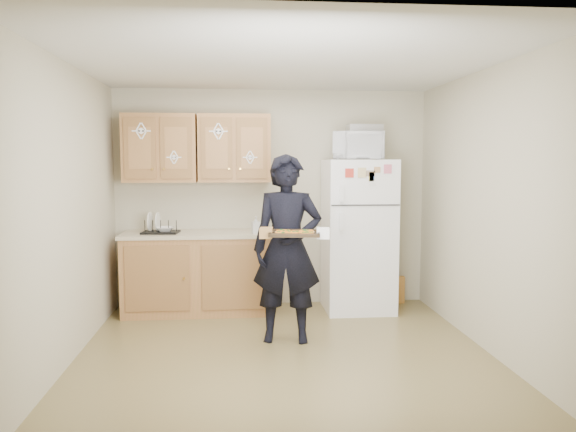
{
  "coord_description": "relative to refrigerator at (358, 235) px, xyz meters",
  "views": [
    {
      "loc": [
        -0.39,
        -4.74,
        1.69
      ],
      "look_at": [
        0.07,
        0.45,
        1.17
      ],
      "focal_mm": 35.0,
      "sensor_mm": 36.0,
      "label": 1
    }
  ],
  "objects": [
    {
      "name": "person",
      "position": [
        -0.89,
        -1.04,
        0.02
      ],
      "size": [
        0.69,
        0.5,
        1.75
      ],
      "primitive_type": "imported",
      "rotation": [
        0.0,
        0.0,
        -0.13
      ],
      "color": "black",
      "rests_on": "floor"
    },
    {
      "name": "soap_bottle",
      "position": [
        -1.15,
        -0.1,
        0.14
      ],
      "size": [
        0.1,
        0.1,
        0.19
      ],
      "primitive_type": "imported",
      "rotation": [
        0.0,
        0.0,
        0.22
      ],
      "color": "white",
      "rests_on": "countertop"
    },
    {
      "name": "dish_rack",
      "position": [
        -2.19,
        0.01,
        0.13
      ],
      "size": [
        0.41,
        0.32,
        0.15
      ],
      "primitive_type": "cube",
      "rotation": [
        0.0,
        0.0,
        -0.1
      ],
      "color": "black",
      "rests_on": "countertop"
    },
    {
      "name": "microwave",
      "position": [
        -0.02,
        -0.05,
        1.0
      ],
      "size": [
        0.61,
        0.46,
        0.31
      ],
      "primitive_type": "imported",
      "rotation": [
        0.0,
        0.0,
        -0.17
      ],
      "color": "white",
      "rests_on": "refrigerator"
    },
    {
      "name": "upper_cab_left",
      "position": [
        -2.2,
        0.18,
        0.98
      ],
      "size": [
        0.8,
        0.33,
        0.75
      ],
      "primitive_type": "cube",
      "color": "olive",
      "rests_on": "wall_back"
    },
    {
      "name": "wall_left",
      "position": [
        -2.75,
        -1.43,
        0.4
      ],
      "size": [
        0.04,
        3.6,
        2.5
      ],
      "primitive_type": "cube",
      "color": "#BBB397",
      "rests_on": "floor"
    },
    {
      "name": "pizza_front_left",
      "position": [
        -0.96,
        -1.39,
        0.22
      ],
      "size": [
        0.15,
        0.15,
        0.02
      ],
      "primitive_type": "cylinder",
      "color": "orange",
      "rests_on": "baking_tray"
    },
    {
      "name": "base_cabinet",
      "position": [
        -1.8,
        0.05,
        -0.42
      ],
      "size": [
        1.6,
        0.6,
        0.86
      ],
      "primitive_type": "cube",
      "color": "olive",
      "rests_on": "floor"
    },
    {
      "name": "wall_right",
      "position": [
        0.85,
        -1.43,
        0.4
      ],
      "size": [
        0.04,
        3.6,
        2.5
      ],
      "primitive_type": "cube",
      "color": "#BBB397",
      "rests_on": "floor"
    },
    {
      "name": "pizza_back_left",
      "position": [
        -0.95,
        -1.25,
        0.22
      ],
      "size": [
        0.15,
        0.15,
        0.02
      ],
      "primitive_type": "cylinder",
      "color": "orange",
      "rests_on": "baking_tray"
    },
    {
      "name": "bowl",
      "position": [
        -2.15,
        0.01,
        0.09
      ],
      "size": [
        0.22,
        0.22,
        0.05
      ],
      "primitive_type": "imported",
      "rotation": [
        0.0,
        0.0,
        0.1
      ],
      "color": "silver",
      "rests_on": "dish_rack"
    },
    {
      "name": "ceiling",
      "position": [
        -0.95,
        -1.43,
        1.65
      ],
      "size": [
        3.6,
        3.6,
        0.0
      ],
      "primitive_type": "plane",
      "color": "silver",
      "rests_on": "wall_back"
    },
    {
      "name": "baking_tray",
      "position": [
        -0.85,
        -1.33,
        0.2
      ],
      "size": [
        0.48,
        0.37,
        0.04
      ],
      "primitive_type": "cube",
      "rotation": [
        0.0,
        0.0,
        -0.13
      ],
      "color": "black",
      "rests_on": "person"
    },
    {
      "name": "pizza_front_right",
      "position": [
        -0.76,
        -1.42,
        0.22
      ],
      "size": [
        0.15,
        0.15,
        0.02
      ],
      "primitive_type": "cylinder",
      "color": "orange",
      "rests_on": "baking_tray"
    },
    {
      "name": "countertop",
      "position": [
        -1.8,
        0.05,
        0.03
      ],
      "size": [
        1.64,
        0.64,
        0.04
      ],
      "primitive_type": "cube",
      "color": "#BBAA8F",
      "rests_on": "base_cabinet"
    },
    {
      "name": "upper_cab_right",
      "position": [
        -1.38,
        0.18,
        0.98
      ],
      "size": [
        0.8,
        0.33,
        0.75
      ],
      "primitive_type": "cube",
      "color": "olive",
      "rests_on": "wall_back"
    },
    {
      "name": "floor",
      "position": [
        -0.95,
        -1.43,
        -0.85
      ],
      "size": [
        3.6,
        3.6,
        0.0
      ],
      "primitive_type": "plane",
      "color": "olive",
      "rests_on": "ground"
    },
    {
      "name": "pizza_back_right",
      "position": [
        -0.74,
        -1.27,
        0.22
      ],
      "size": [
        0.15,
        0.15,
        0.02
      ],
      "primitive_type": "cylinder",
      "color": "orange",
      "rests_on": "baking_tray"
    },
    {
      "name": "pizza_center",
      "position": [
        -0.85,
        -1.33,
        0.22
      ],
      "size": [
        0.15,
        0.15,
        0.02
      ],
      "primitive_type": "cylinder",
      "color": "orange",
      "rests_on": "baking_tray"
    },
    {
      "name": "foil_pan",
      "position": [
        0.05,
        -0.02,
        1.19
      ],
      "size": [
        0.37,
        0.26,
        0.08
      ],
      "primitive_type": "cube",
      "rotation": [
        0.0,
        0.0,
        0.0
      ],
      "color": "silver",
      "rests_on": "microwave"
    },
    {
      "name": "cereal_box",
      "position": [
        0.52,
        0.24,
        -0.69
      ],
      "size": [
        0.2,
        0.07,
        0.32
      ],
      "primitive_type": "cube",
      "color": "#E5A351",
      "rests_on": "floor"
    },
    {
      "name": "wall_back",
      "position": [
        -0.95,
        0.37,
        0.4
      ],
      "size": [
        3.6,
        0.04,
        2.5
      ],
      "primitive_type": "cube",
      "color": "#BBB397",
      "rests_on": "floor"
    },
    {
      "name": "wall_front",
      "position": [
        -0.95,
        -3.23,
        0.4
      ],
      "size": [
        3.6,
        0.04,
        2.5
      ],
      "primitive_type": "cube",
      "color": "#BBB397",
      "rests_on": "floor"
    },
    {
      "name": "refrigerator",
      "position": [
        0.0,
        0.0,
        0.0
      ],
      "size": [
        0.75,
        0.7,
        1.7
      ],
      "primitive_type": "cube",
      "color": "white",
      "rests_on": "floor"
    }
  ]
}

